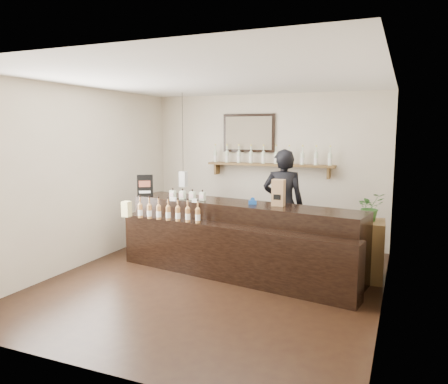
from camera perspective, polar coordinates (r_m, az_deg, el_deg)
name	(u,v)px	position (r m, az deg, el deg)	size (l,w,h in m)	color
ground	(212,282)	(6.29, -1.52, -11.71)	(5.00, 5.00, 0.00)	black
room_shell	(212,162)	(5.94, -1.58, 3.95)	(5.00, 5.00, 5.00)	beige
back_wall_decor	(257,150)	(8.21, 4.27, 5.44)	(2.66, 0.96, 1.69)	brown
counter	(238,241)	(6.59, 1.80, -6.36)	(3.79, 1.60, 1.22)	black
promo_sign	(145,186)	(7.31, -10.28, 0.82)	(0.23, 0.15, 0.36)	black
paper_bag	(278,193)	(6.34, 7.12, -0.09)	(0.18, 0.14, 0.39)	olive
tape_dispenser	(253,202)	(6.47, 3.75, -1.26)	(0.13, 0.08, 0.10)	#174CA1
side_cabinet	(368,250)	(6.64, 18.31, -7.21)	(0.46, 0.61, 0.85)	brown
potted_plant	(370,207)	(6.51, 18.55, -1.85)	(0.37, 0.32, 0.41)	#326126
shopkeeper	(283,197)	(7.27, 7.74, -0.67)	(0.75, 0.50, 2.07)	black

